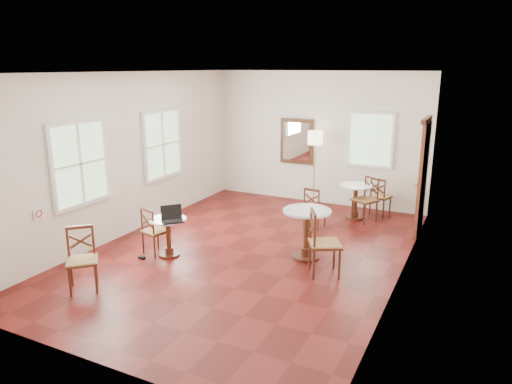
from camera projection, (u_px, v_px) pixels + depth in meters
ground at (248, 252)px, 8.08m from camera, size 7.00×7.00×0.00m
room_shell at (252, 141)px, 7.86m from camera, size 5.02×7.02×3.01m
cafe_table_near at (168, 233)px, 7.85m from camera, size 0.61×0.61×0.65m
cafe_table_mid at (307, 228)px, 7.72m from camera, size 0.79×0.79×0.84m
cafe_table_back at (355, 198)px, 9.79m from camera, size 0.68×0.68×0.72m
chair_near_a at (154, 231)px, 7.93m from camera, size 0.46×0.46×0.82m
chair_near_b at (82, 259)px, 6.64m from camera, size 0.59×0.59×0.91m
chair_mid_a at (314, 208)px, 9.23m from camera, size 0.42×0.42×0.82m
chair_mid_b at (323, 243)px, 7.11m from camera, size 0.63×0.63×1.01m
chair_back_a at (380, 196)px, 10.02m from camera, size 0.47×0.47×0.82m
chair_back_b at (366, 199)px, 9.63m from camera, size 0.58×0.58×0.92m
floor_lamp at (315, 143)px, 10.42m from camera, size 0.33×0.33×1.71m
laptop at (172, 217)px, 7.67m from camera, size 0.44×0.44×0.25m
mouse at (171, 216)px, 7.87m from camera, size 0.12×0.09×0.04m
navy_mug at (172, 216)px, 7.80m from camera, size 0.10×0.06×0.08m
water_glass at (163, 215)px, 7.84m from camera, size 0.05×0.05×0.09m
power_adapter at (142, 258)px, 7.80m from camera, size 0.11×0.06×0.04m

